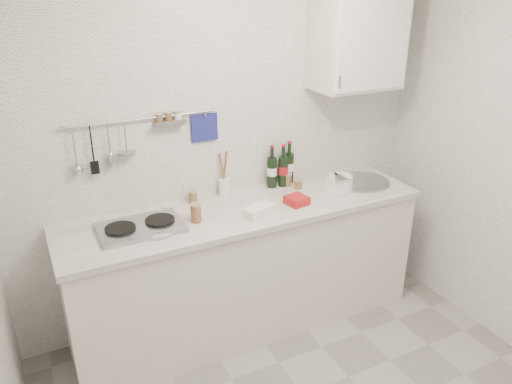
% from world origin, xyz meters
% --- Properties ---
extents(back_wall, '(3.00, 0.02, 2.50)m').
position_xyz_m(back_wall, '(0.00, 1.40, 1.25)').
color(back_wall, silver).
rests_on(back_wall, floor).
extents(counter, '(2.44, 0.64, 0.96)m').
position_xyz_m(counter, '(0.01, 1.10, 0.43)').
color(counter, silver).
rests_on(counter, floor).
extents(wall_rail, '(0.98, 0.09, 0.34)m').
position_xyz_m(wall_rail, '(-0.60, 1.37, 1.43)').
color(wall_rail, '#93969B').
rests_on(wall_rail, back_wall).
extents(wall_cabinet, '(0.60, 0.38, 0.70)m').
position_xyz_m(wall_cabinet, '(0.90, 1.22, 1.95)').
color(wall_cabinet, silver).
rests_on(wall_cabinet, back_wall).
extents(plate_stack_hob, '(0.26, 0.26, 0.02)m').
position_xyz_m(plate_stack_hob, '(-0.62, 1.05, 0.93)').
color(plate_stack_hob, '#495FA6').
rests_on(plate_stack_hob, counter).
extents(plate_stack_sink, '(0.23, 0.22, 0.10)m').
position_xyz_m(plate_stack_sink, '(0.73, 1.09, 0.97)').
color(plate_stack_sink, white).
rests_on(plate_stack_sink, counter).
extents(wine_bottles, '(0.23, 0.12, 0.31)m').
position_xyz_m(wine_bottles, '(0.40, 1.34, 1.07)').
color(wine_bottles, black).
rests_on(wine_bottles, counter).
extents(butter_dish, '(0.22, 0.16, 0.06)m').
position_xyz_m(butter_dish, '(0.03, 0.96, 0.95)').
color(butter_dish, white).
rests_on(butter_dish, counter).
extents(strawberry_punnet, '(0.15, 0.15, 0.05)m').
position_xyz_m(strawberry_punnet, '(0.33, 1.00, 0.95)').
color(strawberry_punnet, red).
rests_on(strawberry_punnet, counter).
extents(utensil_crock, '(0.08, 0.08, 0.32)m').
position_xyz_m(utensil_crock, '(-0.05, 1.35, 1.00)').
color(utensil_crock, white).
rests_on(utensil_crock, counter).
extents(jar_a, '(0.06, 0.06, 0.09)m').
position_xyz_m(jar_a, '(-0.29, 1.32, 0.96)').
color(jar_a, brown).
rests_on(jar_a, counter).
extents(jar_b, '(0.07, 0.07, 0.09)m').
position_xyz_m(jar_b, '(0.43, 1.31, 0.97)').
color(jar_b, brown).
rests_on(jar_b, counter).
extents(jar_c, '(0.06, 0.06, 0.07)m').
position_xyz_m(jar_c, '(0.47, 1.22, 0.96)').
color(jar_c, brown).
rests_on(jar_c, counter).
extents(jar_d, '(0.07, 0.07, 0.12)m').
position_xyz_m(jar_d, '(-0.36, 1.05, 0.98)').
color(jar_d, brown).
rests_on(jar_d, counter).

